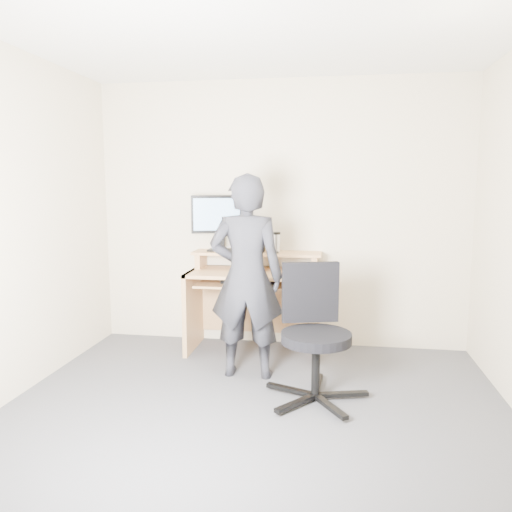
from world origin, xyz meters
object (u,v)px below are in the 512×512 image
(office_chair, at_px, (314,328))
(person, at_px, (246,277))
(desk, at_px, (256,291))
(monitor, at_px, (221,218))

(office_chair, height_order, person, person)
(desk, height_order, office_chair, office_chair)
(person, bearing_deg, monitor, -64.41)
(monitor, relative_size, office_chair, 0.57)
(monitor, distance_m, office_chair, 1.59)
(desk, distance_m, monitor, 0.76)
(monitor, xyz_separation_m, person, (0.37, -0.75, -0.42))
(desk, height_order, monitor, monitor)
(desk, relative_size, monitor, 2.23)
(desk, bearing_deg, monitor, 168.10)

